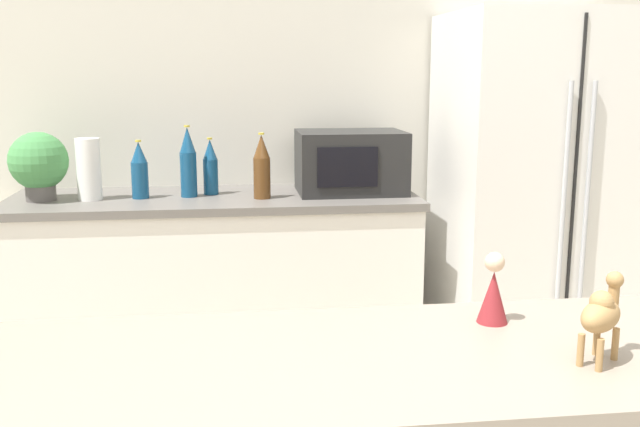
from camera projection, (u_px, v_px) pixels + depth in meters
name	position (u px, v px, depth m)	size (l,w,h in m)	color
wall_back	(307.00, 103.00, 3.48)	(8.00, 0.06, 2.55)	silver
back_counter	(217.00, 290.00, 3.26)	(1.81, 0.63, 0.88)	silver
refrigerator	(535.00, 200.00, 3.29)	(0.83, 0.75, 1.69)	silver
potted_plant	(39.00, 163.00, 3.03)	(0.25, 0.25, 0.29)	#595451
paper_towel_roll	(89.00, 169.00, 3.05)	(0.10, 0.10, 0.27)	white
microwave	(350.00, 162.00, 3.25)	(0.48, 0.37, 0.28)	black
back_bottle_0	(210.00, 168.00, 3.19)	(0.07, 0.07, 0.26)	navy
back_bottle_1	(262.00, 167.00, 3.09)	(0.07, 0.07, 0.29)	brown
back_bottle_2	(188.00, 163.00, 3.13)	(0.07, 0.07, 0.32)	navy
back_bottle_3	(140.00, 171.00, 3.09)	(0.07, 0.07, 0.25)	navy
camel_figurine	(602.00, 313.00, 1.22)	(0.12, 0.11, 0.15)	#A87F4C
wise_man_figurine_blue	(493.00, 292.00, 1.42)	(0.06, 0.06, 0.15)	maroon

